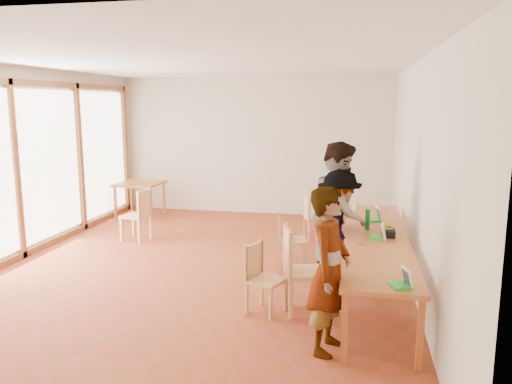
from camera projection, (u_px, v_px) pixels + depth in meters
ground at (200, 269)px, 7.39m from camera, size 8.00×8.00×0.00m
wall_back at (254, 146)px, 10.98m from camera, size 6.00×0.10×3.00m
wall_front at (9, 247)px, 3.26m from camera, size 6.00×0.10×3.00m
wall_right at (416, 175)px, 6.54m from camera, size 0.10×8.00×3.00m
window_wall at (14, 164)px, 7.69m from camera, size 0.10×8.00×3.00m
ceiling at (196, 60)px, 6.86m from camera, size 6.00×8.00×0.04m
communal_table at (376, 239)px, 6.41m from camera, size 0.80×4.00×0.75m
side_table at (140, 186)px, 10.74m from camera, size 0.90×0.90×0.75m
chair_near at (297, 261)px, 5.79m from camera, size 0.58×0.58×0.54m
chair_mid at (260, 270)px, 5.84m from camera, size 0.49×0.49×0.43m
chair_far at (285, 232)px, 7.35m from camera, size 0.48×0.48×0.48m
chair_empty at (311, 212)px, 8.99m from camera, size 0.48×0.48×0.43m
chair_spare at (140, 209)px, 8.85m from camera, size 0.50×0.50×0.50m
person_near at (329, 270)px, 4.84m from camera, size 0.52×0.68×1.65m
person_mid at (340, 212)px, 6.79m from camera, size 0.84×1.02×1.93m
person_far at (339, 228)px, 6.65m from camera, size 0.80×1.12×1.57m
laptop_near at (403, 281)px, 4.63m from camera, size 0.23×0.25×0.18m
laptop_mid at (380, 235)px, 6.25m from camera, size 0.22×0.25×0.19m
laptop_far at (376, 217)px, 7.23m from camera, size 0.25×0.28×0.20m
yellow_mug at (389, 231)px, 6.44m from camera, size 0.15×0.15×0.11m
green_bottle at (368, 220)px, 6.69m from camera, size 0.07×0.07×0.28m
clear_glass at (355, 207)px, 7.98m from camera, size 0.07×0.07×0.09m
condiment_cup at (351, 210)px, 7.84m from camera, size 0.08×0.08×0.06m
pink_phone at (360, 243)px, 6.04m from camera, size 0.05×0.10×0.01m
black_pouch at (388, 233)px, 6.39m from camera, size 0.16×0.26×0.09m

